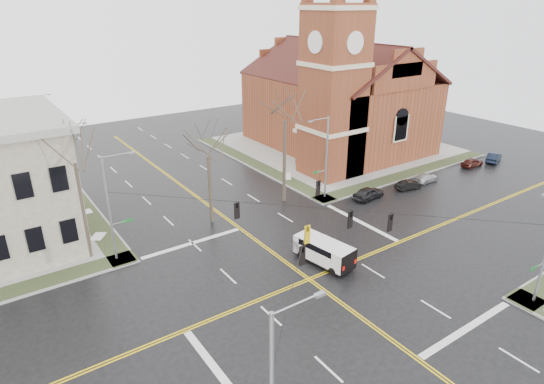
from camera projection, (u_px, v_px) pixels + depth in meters
ground at (309, 279)px, 35.54m from camera, size 120.00×120.00×0.00m
sidewalks at (309, 278)px, 35.51m from camera, size 80.00×80.00×0.17m
road_markings at (309, 279)px, 35.54m from camera, size 100.00×100.00×0.01m
church at (337, 91)px, 64.07m from camera, size 24.28×27.48×27.50m
signal_pole_ne at (325, 156)px, 48.29m from camera, size 2.75×0.22×9.00m
signal_pole_nw at (111, 206)px, 36.42m from camera, size 2.75×0.22×9.00m
span_wires at (312, 207)px, 33.15m from camera, size 23.02×23.02×0.03m
traffic_signals at (317, 220)px, 32.93m from camera, size 8.21×8.26×1.30m
streetlight_north_a at (72, 157)px, 49.48m from camera, size 2.30×0.20×8.00m
streetlight_north_b at (40, 121)px, 64.65m from camera, size 2.30×0.20×8.00m
cargo_van at (322, 250)px, 37.47m from camera, size 2.85×5.48×1.99m
parked_car_a at (368, 193)px, 49.86m from camera, size 4.08×1.89×1.35m
parked_car_b at (408, 185)px, 52.44m from camera, size 3.40×1.75×1.07m
parked_car_c at (426, 178)px, 54.55m from camera, size 3.79×1.68×1.08m
parked_car_d at (472, 162)px, 59.69m from camera, size 3.48×1.40×1.18m
parked_car_e at (494, 157)px, 61.46m from camera, size 4.17×2.64×1.30m
tree_nw_far at (73, 156)px, 35.09m from camera, size 4.00×4.00×12.55m
tree_nw_near at (208, 152)px, 41.97m from camera, size 4.00×4.00×10.01m
tree_ne at (285, 114)px, 45.60m from camera, size 4.00×4.00×13.32m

